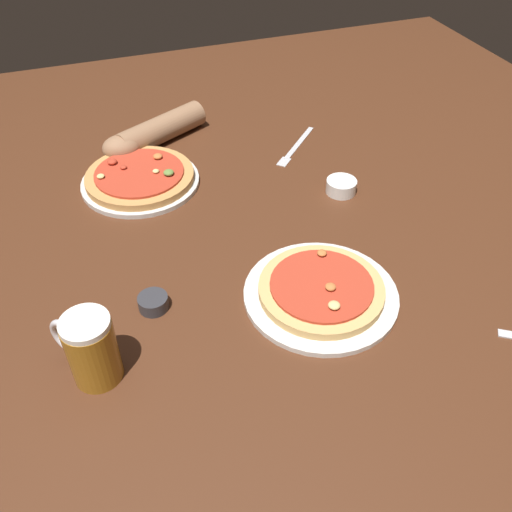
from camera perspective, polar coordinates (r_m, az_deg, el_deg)
ground_plane at (r=1.19m, az=-0.00°, el=-1.26°), size 2.40×2.40×0.03m
pizza_plate_near at (r=1.10m, az=6.67°, el=-3.60°), size 0.31×0.31×0.05m
pizza_plate_far at (r=1.43m, az=-11.77°, el=7.80°), size 0.29×0.29×0.05m
beer_mug_dark at (r=0.97m, az=-16.59°, el=-9.05°), size 0.11×0.12×0.14m
ramekin_sauce at (r=1.10m, az=-10.47°, el=-4.70°), size 0.06×0.06×0.03m
ramekin_butter at (r=1.39m, az=8.71°, el=7.06°), size 0.07×0.07×0.03m
fork_left at (r=1.57m, az=4.10°, el=11.12°), size 0.17×0.17×0.01m
diner_arm at (r=1.58m, az=-10.72°, el=12.17°), size 0.31×0.19×0.07m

